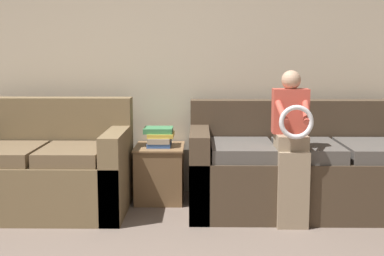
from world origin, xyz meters
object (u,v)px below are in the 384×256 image
book_stack (159,137)px  couch_main (304,170)px  child_left_seated (292,140)px  couch_side (46,171)px  side_shelf (160,172)px

book_stack → couch_main: bearing=-12.3°
couch_main → child_left_seated: bearing=-113.8°
couch_main → book_stack: bearing=167.7°
couch_side → child_left_seated: size_ratio=1.16×
couch_side → book_stack: couch_side is taller
child_left_seated → couch_main: bearing=66.2°
child_left_seated → book_stack: (-1.07, 0.67, -0.08)m
child_left_seated → couch_side: bearing=170.4°
couch_main → couch_side: (-2.18, -0.06, -0.00)m
couch_side → side_shelf: bearing=19.3°
child_left_seated → book_stack: bearing=147.8°
side_shelf → couch_side: bearing=-160.7°
couch_side → side_shelf: 1.00m
couch_side → child_left_seated: (2.00, -0.34, 0.33)m
side_shelf → book_stack: 0.32m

